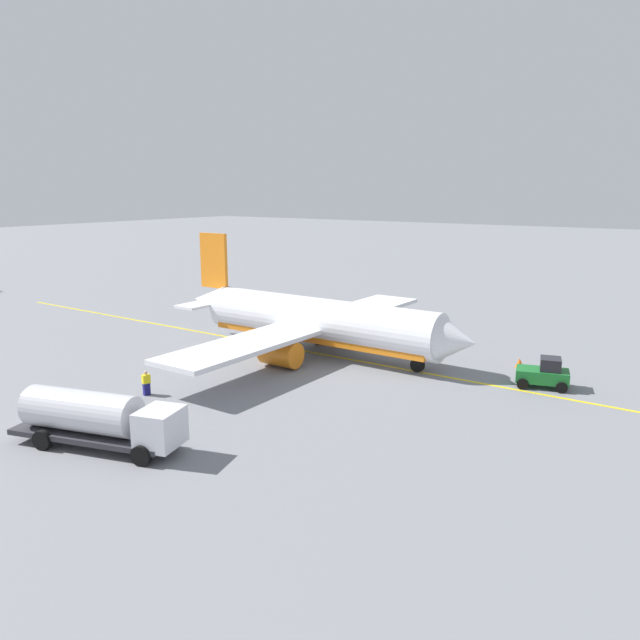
{
  "coord_description": "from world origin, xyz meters",
  "views": [
    {
      "loc": [
        29.19,
        -42.01,
        13.94
      ],
      "look_at": [
        0.0,
        0.0,
        3.0
      ],
      "focal_mm": 34.42,
      "sensor_mm": 36.0,
      "label": 1
    }
  ],
  "objects_px": {
    "airplane": "(316,322)",
    "safety_cone_nose": "(519,363)",
    "fuel_tanker": "(98,418)",
    "pushback_tug": "(544,374)",
    "refueling_worker": "(146,383)"
  },
  "relations": [
    {
      "from": "fuel_tanker",
      "to": "pushback_tug",
      "type": "distance_m",
      "value": 30.1
    },
    {
      "from": "airplane",
      "to": "pushback_tug",
      "type": "distance_m",
      "value": 18.97
    },
    {
      "from": "safety_cone_nose",
      "to": "refueling_worker",
      "type": "bearing_deg",
      "value": -131.7
    },
    {
      "from": "airplane",
      "to": "safety_cone_nose",
      "type": "relative_size",
      "value": 42.79
    },
    {
      "from": "safety_cone_nose",
      "to": "pushback_tug",
      "type": "bearing_deg",
      "value": -53.78
    },
    {
      "from": "fuel_tanker",
      "to": "refueling_worker",
      "type": "relative_size",
      "value": 6.06
    },
    {
      "from": "refueling_worker",
      "to": "airplane",
      "type": "bearing_deg",
      "value": 78.29
    },
    {
      "from": "pushback_tug",
      "to": "refueling_worker",
      "type": "distance_m",
      "value": 28.11
    },
    {
      "from": "fuel_tanker",
      "to": "safety_cone_nose",
      "type": "xyz_separation_m",
      "value": [
        14.19,
        28.76,
        -1.35
      ]
    },
    {
      "from": "safety_cone_nose",
      "to": "fuel_tanker",
      "type": "bearing_deg",
      "value": -116.26
    },
    {
      "from": "pushback_tug",
      "to": "refueling_worker",
      "type": "relative_size",
      "value": 2.35
    },
    {
      "from": "pushback_tug",
      "to": "safety_cone_nose",
      "type": "bearing_deg",
      "value": 126.22
    },
    {
      "from": "airplane",
      "to": "safety_cone_nose",
      "type": "bearing_deg",
      "value": 19.97
    },
    {
      "from": "airplane",
      "to": "pushback_tug",
      "type": "height_order",
      "value": "airplane"
    },
    {
      "from": "fuel_tanker",
      "to": "pushback_tug",
      "type": "bearing_deg",
      "value": 55.27
    }
  ]
}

